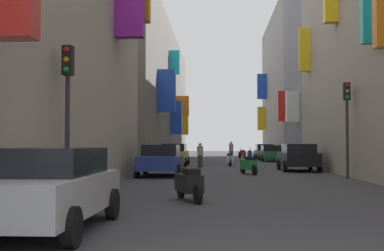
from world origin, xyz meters
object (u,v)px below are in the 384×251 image
parked_car_blue (161,159)px  scooter_blue (250,154)px  parked_car_black (298,157)px  scooter_black (189,183)px  pedestrian_crossing (231,151)px  traffic_light_far_corner (67,95)px  pedestrian_near_left (200,155)px  parked_car_green (271,153)px  scooter_green (249,165)px  scooter_red (242,154)px  traffic_light_near_corner (347,113)px  scooter_white (230,159)px  parked_car_yellow (174,154)px  scooter_silver (171,161)px  parked_car_grey (264,151)px  parked_car_silver (45,187)px

parked_car_blue → scooter_blue: bearing=77.1°
parked_car_black → scooter_black: (-5.18, -14.49, -0.32)m
pedestrian_crossing → traffic_light_far_corner: (-4.99, -31.20, 1.87)m
pedestrian_near_left → pedestrian_crossing: bearing=79.3°
parked_car_green → parked_car_black: size_ratio=1.12×
scooter_black → pedestrian_crossing: (1.95, 30.60, 0.39)m
parked_car_green → pedestrian_near_left: bearing=-116.5°
scooter_green → pedestrian_near_left: bearing=110.7°
parked_car_blue → scooter_black: 10.29m
scooter_blue → scooter_red: bearing=100.6°
parked_car_blue → traffic_light_near_corner: (8.14, -1.80, 2.04)m
pedestrian_crossing → parked_car_green: bearing=-13.4°
scooter_white → scooter_green: bearing=-85.6°
parked_car_yellow → scooter_green: (4.49, -9.51, -0.32)m
scooter_red → scooter_black: size_ratio=1.02×
pedestrian_near_left → traffic_light_near_corner: size_ratio=0.38×
scooter_silver → traffic_light_near_corner: 11.53m
parked_car_yellow → parked_car_grey: bearing=64.1°
scooter_red → pedestrian_crossing: size_ratio=1.12×
scooter_white → scooter_black: (-1.57, -20.34, 0.00)m
parked_car_black → parked_car_yellow: 9.81m
scooter_green → traffic_light_near_corner: size_ratio=0.47×
traffic_light_far_corner → parked_car_yellow: bearing=87.8°
traffic_light_far_corner → parked_car_blue: bearing=84.0°
parked_car_grey → scooter_black: size_ratio=2.21×
parked_car_grey → scooter_black: bearing=-98.4°
scooter_silver → parked_car_yellow: bearing=92.7°
scooter_green → scooter_black: size_ratio=1.02×
scooter_white → scooter_black: 20.40m
parked_car_black → scooter_white: parked_car_black is taller
scooter_white → scooter_silver: 5.59m
parked_car_yellow → parked_car_black: bearing=-41.0°
parked_car_blue → scooter_silver: parked_car_blue is taller
scooter_white → scooter_blue: bearing=81.2°
parked_car_grey → scooter_white: parked_car_grey is taller
parked_car_grey → scooter_blue: bearing=-141.1°
scooter_black → traffic_light_near_corner: size_ratio=0.46×
parked_car_silver → pedestrian_crossing: bearing=83.2°
scooter_red → scooter_blue: bearing=-79.4°
traffic_light_near_corner → scooter_black: bearing=-126.9°
pedestrian_crossing → traffic_light_near_corner: 22.78m
scooter_black → parked_car_silver: bearing=-116.3°
scooter_silver → scooter_black: (2.00, -16.04, 0.00)m
scooter_silver → pedestrian_near_left: (1.64, 2.30, 0.31)m
parked_car_grey → parked_car_green: size_ratio=0.93×
pedestrian_crossing → pedestrian_near_left: pedestrian_crossing is taller
scooter_silver → scooter_blue: size_ratio=0.98×
scooter_white → traffic_light_far_corner: size_ratio=0.46×
scooter_black → scooter_blue: bearing=83.7°
parked_car_blue → parked_car_black: (7.09, 4.39, 0.02)m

